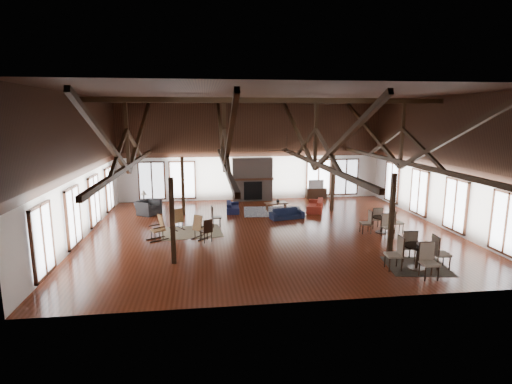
{
  "coord_description": "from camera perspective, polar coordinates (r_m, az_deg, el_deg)",
  "views": [
    {
      "loc": [
        -2.83,
        -17.11,
        5.14
      ],
      "look_at": [
        -0.51,
        1.0,
        1.61
      ],
      "focal_mm": 28.0,
      "sensor_mm": 36.0,
      "label": 1
    }
  ],
  "objects": [
    {
      "name": "ceiling",
      "position": [
        17.37,
        2.13,
        13.77
      ],
      "size": [
        16.0,
        14.0,
        0.02
      ],
      "primitive_type": "cube",
      "color": "black",
      "rests_on": "wall_back"
    },
    {
      "name": "side_chair_a",
      "position": [
        18.67,
        -6.0,
        -3.25
      ],
      "size": [
        0.48,
        0.48,
        1.0
      ],
      "rotation": [
        0.0,
        0.0,
        -1.43
      ],
      "color": "black",
      "rests_on": "floor"
    },
    {
      "name": "rocking_chair_a",
      "position": [
        18.49,
        -11.11,
        -3.9
      ],
      "size": [
        0.75,
        0.87,
        1.0
      ],
      "rotation": [
        0.0,
        0.0,
        0.56
      ],
      "color": "olive",
      "rests_on": "floor"
    },
    {
      "name": "side_chair_b",
      "position": [
        16.48,
        -7.02,
        -5.25
      ],
      "size": [
        0.57,
        0.57,
        0.98
      ],
      "rotation": [
        0.0,
        0.0,
        0.53
      ],
      "color": "black",
      "rests_on": "floor"
    },
    {
      "name": "sofa_navy_front",
      "position": [
        20.17,
        4.44,
        -3.13
      ],
      "size": [
        1.79,
        1.01,
        0.49
      ],
      "primitive_type": "imported",
      "rotation": [
        0.0,
        0.0,
        0.22
      ],
      "color": "#131A35",
      "rests_on": "floor"
    },
    {
      "name": "fireplace",
      "position": [
        24.26,
        -0.52,
        1.8
      ],
      "size": [
        2.5,
        0.69,
        2.6
      ],
      "color": "#726257",
      "rests_on": "floor"
    },
    {
      "name": "rug_navy",
      "position": [
        21.65,
        2.48,
        -2.79
      ],
      "size": [
        3.36,
        2.64,
        0.01
      ],
      "primitive_type": "cube",
      "rotation": [
        0.0,
        0.0,
        -0.09
      ],
      "color": "#182143",
      "rests_on": "floor"
    },
    {
      "name": "wall_right",
      "position": [
        20.36,
        24.93,
        3.89
      ],
      "size": [
        0.02,
        14.0,
        6.0
      ],
      "primitive_type": "cube",
      "color": "silver",
      "rests_on": "floor"
    },
    {
      "name": "sofa_navy_left",
      "position": [
        21.69,
        -3.33,
        -2.11
      ],
      "size": [
        1.74,
        0.77,
        0.5
      ],
      "primitive_type": "imported",
      "rotation": [
        0.0,
        0.0,
        1.51
      ],
      "color": "#15183B",
      "rests_on": "floor"
    },
    {
      "name": "armchair",
      "position": [
        21.71,
        -15.14,
        -2.14
      ],
      "size": [
        1.44,
        1.49,
        0.74
      ],
      "primitive_type": "imported",
      "rotation": [
        0.0,
        0.0,
        1.0
      ],
      "color": "#262728",
      "rests_on": "floor"
    },
    {
      "name": "sofa_orange",
      "position": [
        22.09,
        8.43,
        -1.84
      ],
      "size": [
        2.19,
        1.41,
        0.6
      ],
      "primitive_type": "imported",
      "rotation": [
        0.0,
        0.0,
        -1.9
      ],
      "color": "maroon",
      "rests_on": "floor"
    },
    {
      "name": "cup_far",
      "position": [
        18.51,
        17.66,
        -3.23
      ],
      "size": [
        0.16,
        0.16,
        0.1
      ],
      "primitive_type": "imported",
      "rotation": [
        0.0,
        0.0,
        -0.26
      ],
      "color": "#B2B2B2",
      "rests_on": "cafe_table_far"
    },
    {
      "name": "wall_left",
      "position": [
        18.0,
        -23.98,
        3.17
      ],
      "size": [
        0.02,
        14.0,
        6.0
      ],
      "primitive_type": "cube",
      "color": "silver",
      "rests_on": "floor"
    },
    {
      "name": "vase",
      "position": [
        21.81,
        3.13,
        -1.22
      ],
      "size": [
        0.24,
        0.24,
        0.19
      ],
      "primitive_type": "imported",
      "rotation": [
        0.0,
        0.0,
        0.38
      ],
      "color": "#B2B2B2",
      "rests_on": "coffee_table"
    },
    {
      "name": "rocking_chair_b",
      "position": [
        17.0,
        -8.1,
        -5.04
      ],
      "size": [
        0.86,
        0.89,
        1.04
      ],
      "rotation": [
        0.0,
        0.0,
        -0.73
      ],
      "color": "olive",
      "rests_on": "floor"
    },
    {
      "name": "cafe_table_far",
      "position": [
        18.53,
        17.53,
        -4.08
      ],
      "size": [
        1.93,
        1.93,
        1.0
      ],
      "rotation": [
        0.0,
        0.0,
        -0.06
      ],
      "color": "black",
      "rests_on": "floor"
    },
    {
      "name": "post_grid",
      "position": [
        17.72,
        2.03,
        -0.84
      ],
      "size": [
        8.16,
        7.16,
        3.05
      ],
      "color": "black",
      "rests_on": "floor"
    },
    {
      "name": "rug_tan",
      "position": [
        18.13,
        -9.22,
        -5.65
      ],
      "size": [
        2.85,
        2.35,
        0.01
      ],
      "primitive_type": "cube",
      "rotation": [
        0.0,
        0.0,
        0.11
      ],
      "color": "#BFB284",
      "rests_on": "floor"
    },
    {
      "name": "cafe_table_near",
      "position": [
        14.67,
        22.09,
        -8.04
      ],
      "size": [
        2.2,
        2.2,
        1.14
      ],
      "rotation": [
        0.0,
        0.0,
        -0.07
      ],
      "color": "black",
      "rests_on": "floor"
    },
    {
      "name": "rocking_chair_c",
      "position": [
        17.23,
        -13.67,
        -5.0
      ],
      "size": [
        0.93,
        0.78,
        1.06
      ],
      "rotation": [
        0.0,
        0.0,
        2.07
      ],
      "color": "olive",
      "rests_on": "floor"
    },
    {
      "name": "wall_back",
      "position": [
        24.37,
        -0.62,
        5.9
      ],
      "size": [
        16.0,
        0.02,
        6.0
      ],
      "primitive_type": "cube",
      "color": "silver",
      "rests_on": "floor"
    },
    {
      "name": "wall_front",
      "position": [
        10.72,
        8.15,
        -0.68
      ],
      "size": [
        16.0,
        0.02,
        6.0
      ],
      "primitive_type": "cube",
      "color": "silver",
      "rests_on": "floor"
    },
    {
      "name": "coffee_table",
      "position": [
        21.77,
        2.9,
        -1.66
      ],
      "size": [
        1.29,
        0.83,
        0.46
      ],
      "rotation": [
        0.0,
        0.0,
        0.21
      ],
      "color": "#5A331B",
      "rests_on": "floor"
    },
    {
      "name": "roof_truss",
      "position": [
        17.38,
        2.09,
        7.27
      ],
      "size": [
        15.6,
        14.07,
        3.14
      ],
      "color": "black",
      "rests_on": "wall_back"
    },
    {
      "name": "floor",
      "position": [
        18.09,
        2.0,
        -5.57
      ],
      "size": [
        16.0,
        16.0,
        0.0
      ],
      "primitive_type": "plane",
      "color": "#622514",
      "rests_on": "ground"
    },
    {
      "name": "tv_console",
      "position": [
        25.29,
        8.57,
        -0.18
      ],
      "size": [
        1.27,
        0.48,
        0.63
      ],
      "primitive_type": "cube",
      "color": "black",
      "rests_on": "floor"
    },
    {
      "name": "side_table_lamp",
      "position": [
        22.46,
        -15.69,
        -1.55
      ],
      "size": [
        0.46,
        0.46,
        1.17
      ],
      "color": "black",
      "rests_on": "floor"
    },
    {
      "name": "rug_dark",
      "position": [
        15.07,
        21.97,
        -9.8
      ],
      "size": [
        2.29,
        2.13,
        0.01
      ],
      "primitive_type": "cube",
      "rotation": [
        0.0,
        0.0,
        -0.16
      ],
      "color": "black",
      "rests_on": "floor"
    },
    {
      "name": "cup_near",
      "position": [
        14.62,
        22.22,
        -6.86
      ],
      "size": [
        0.13,
        0.13,
        0.1
      ],
      "primitive_type": "imported",
      "rotation": [
        0.0,
        0.0,
        -0.01
      ],
      "color": "#B2B2B2",
      "rests_on": "cafe_table_near"
    },
    {
      "name": "ceiling_fan",
      "position": [
        16.51,
        4.37,
        6.02
      ],
      "size": [
        1.6,
        1.6,
        0.75
      ],
      "color": "black",
      "rests_on": "roof_truss"
    },
    {
      "name": "television",
      "position": [
        25.18,
        8.52,
        1.14
      ],
      "size": [
        0.95,
        0.14,
        0.55
      ],
      "primitive_type": "imported",
      "rotation": [
        0.0,
        0.0,
        -0.02
      ],
      "color": "#B2B2B2",
      "rests_on": "tv_console"
    }
  ]
}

